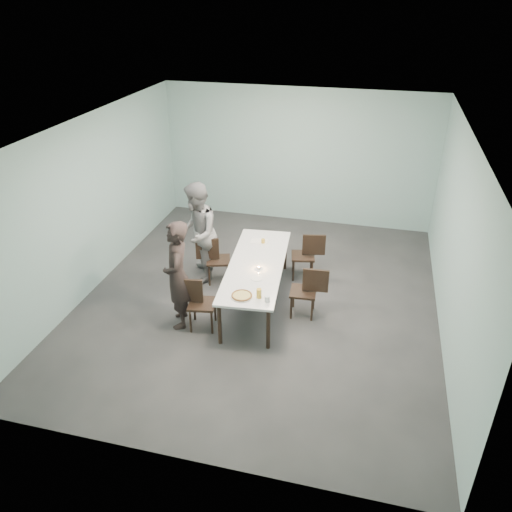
% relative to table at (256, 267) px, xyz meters
% --- Properties ---
extents(ground, '(7.00, 7.00, 0.00)m').
position_rel_table_xyz_m(ground, '(0.04, 0.11, -0.69)').
color(ground, '#333335').
rests_on(ground, ground).
extents(room_shell, '(6.02, 7.02, 3.01)m').
position_rel_table_xyz_m(room_shell, '(0.04, 0.11, 1.33)').
color(room_shell, '#95BCBB').
rests_on(room_shell, ground).
extents(table, '(1.13, 2.67, 0.75)m').
position_rel_table_xyz_m(table, '(0.00, 0.00, 0.00)').
color(table, white).
rests_on(table, ground).
extents(chair_near_left, '(0.64, 0.48, 0.87)m').
position_rel_table_xyz_m(chair_near_left, '(-0.73, -0.91, -0.19)').
color(chair_near_left, black).
rests_on(chair_near_left, ground).
extents(chair_far_left, '(0.65, 0.52, 0.87)m').
position_rel_table_xyz_m(chair_far_left, '(-0.92, 0.49, -0.19)').
color(chair_far_left, black).
rests_on(chair_far_left, ground).
extents(chair_near_right, '(0.62, 0.45, 0.87)m').
position_rel_table_xyz_m(chair_near_right, '(0.91, -0.16, -0.19)').
color(chair_near_right, black).
rests_on(chair_near_right, ground).
extents(chair_far_right, '(0.64, 0.49, 0.87)m').
position_rel_table_xyz_m(chair_far_right, '(0.71, 1.06, -0.19)').
color(chair_far_right, black).
rests_on(chair_far_right, ground).
extents(diner_near, '(0.62, 0.76, 1.79)m').
position_rel_table_xyz_m(diner_near, '(-1.03, -0.89, 0.20)').
color(diner_near, black).
rests_on(diner_near, ground).
extents(diner_far, '(0.93, 1.07, 1.87)m').
position_rel_table_xyz_m(diner_far, '(-1.22, 0.50, 0.24)').
color(diner_far, slate).
rests_on(diner_far, ground).
extents(pizza, '(0.34, 0.34, 0.04)m').
position_rel_table_xyz_m(pizza, '(0.03, -1.02, 0.08)').
color(pizza, white).
rests_on(pizza, table).
extents(side_plate, '(0.18, 0.18, 0.01)m').
position_rel_table_xyz_m(side_plate, '(0.12, -0.46, 0.06)').
color(side_plate, white).
rests_on(side_plate, table).
extents(beer_glass, '(0.08, 0.08, 0.15)m').
position_rel_table_xyz_m(beer_glass, '(0.29, -0.98, 0.13)').
color(beer_glass, gold).
rests_on(beer_glass, table).
extents(water_tumbler, '(0.08, 0.08, 0.09)m').
position_rel_table_xyz_m(water_tumbler, '(0.43, -1.04, 0.10)').
color(water_tumbler, silver).
rests_on(water_tumbler, table).
extents(tealight, '(0.06, 0.06, 0.05)m').
position_rel_table_xyz_m(tealight, '(0.08, -0.15, 0.08)').
color(tealight, silver).
rests_on(tealight, table).
extents(amber_tumbler, '(0.07, 0.07, 0.08)m').
position_rel_table_xyz_m(amber_tumbler, '(-0.07, 0.77, 0.10)').
color(amber_tumbler, gold).
rests_on(amber_tumbler, table).
extents(menu, '(0.32, 0.25, 0.01)m').
position_rel_table_xyz_m(menu, '(-0.16, 0.82, 0.06)').
color(menu, silver).
rests_on(menu, table).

